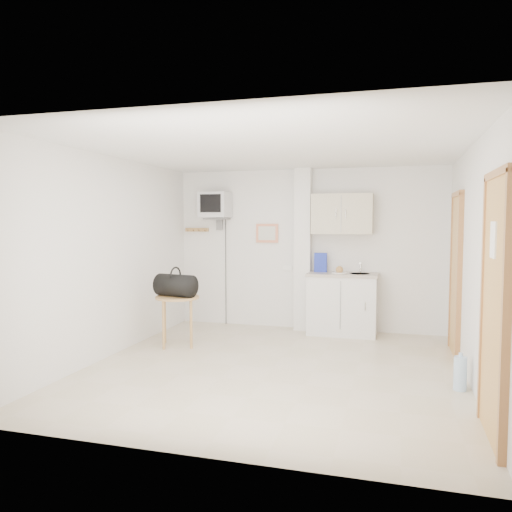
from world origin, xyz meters
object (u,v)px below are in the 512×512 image
(crt_television, at_px, (215,206))
(round_table, at_px, (177,303))
(duffel_bag, at_px, (176,285))
(water_bottle, at_px, (460,373))

(crt_television, height_order, round_table, crt_television)
(round_table, xyz_separation_m, duffel_bag, (-0.02, -0.01, 0.25))
(duffel_bag, height_order, water_bottle, duffel_bag)
(crt_television, distance_m, duffel_bag, 1.76)
(round_table, distance_m, duffel_bag, 0.25)
(crt_television, bearing_deg, round_table, -92.11)
(duffel_bag, xyz_separation_m, water_bottle, (3.50, -0.87, -0.66))
(round_table, relative_size, duffel_bag, 1.14)
(crt_television, height_order, water_bottle, crt_television)
(crt_television, xyz_separation_m, round_table, (-0.05, -1.36, -1.36))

